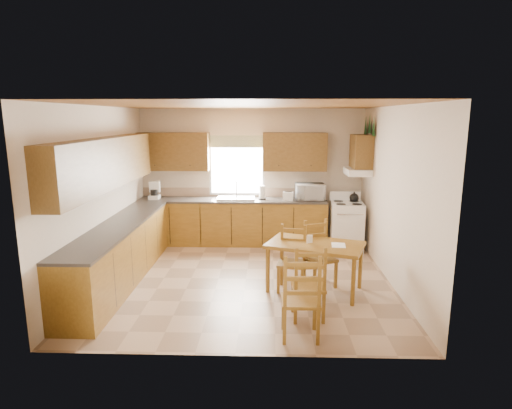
{
  "coord_description": "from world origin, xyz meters",
  "views": [
    {
      "loc": [
        0.36,
        -6.43,
        2.53
      ],
      "look_at": [
        0.15,
        0.3,
        1.15
      ],
      "focal_mm": 30.0,
      "sensor_mm": 36.0,
      "label": 1
    }
  ],
  "objects_px": {
    "stove": "(347,227)",
    "chair_far_left": "(292,259)",
    "dining_table": "(315,267)",
    "chair_near_left": "(308,282)",
    "microwave": "(310,192)",
    "chair_near_right": "(301,295)",
    "chair_far_right": "(320,255)"
  },
  "relations": [
    {
      "from": "dining_table",
      "to": "microwave",
      "type": "bearing_deg",
      "value": 106.71
    },
    {
      "from": "microwave",
      "to": "chair_near_left",
      "type": "relative_size",
      "value": 0.54
    },
    {
      "from": "dining_table",
      "to": "chair_far_left",
      "type": "bearing_deg",
      "value": -159.06
    },
    {
      "from": "microwave",
      "to": "stove",
      "type": "bearing_deg",
      "value": -27.02
    },
    {
      "from": "chair_far_right",
      "to": "chair_near_left",
      "type": "bearing_deg",
      "value": -126.78
    },
    {
      "from": "chair_far_right",
      "to": "stove",
      "type": "bearing_deg",
      "value": 46.57
    },
    {
      "from": "chair_near_left",
      "to": "chair_far_left",
      "type": "height_order",
      "value": "chair_near_left"
    },
    {
      "from": "stove",
      "to": "chair_far_left",
      "type": "distance_m",
      "value": 2.37
    },
    {
      "from": "chair_near_right",
      "to": "chair_far_left",
      "type": "distance_m",
      "value": 1.39
    },
    {
      "from": "stove",
      "to": "chair_near_right",
      "type": "distance_m",
      "value": 3.64
    },
    {
      "from": "stove",
      "to": "chair_near_left",
      "type": "distance_m",
      "value": 3.13
    },
    {
      "from": "stove",
      "to": "chair_far_left",
      "type": "xyz_separation_m",
      "value": [
        -1.17,
        -2.07,
        0.03
      ]
    },
    {
      "from": "stove",
      "to": "chair_far_left",
      "type": "bearing_deg",
      "value": -115.5
    },
    {
      "from": "microwave",
      "to": "chair_near_right",
      "type": "relative_size",
      "value": 0.51
    },
    {
      "from": "microwave",
      "to": "chair_near_right",
      "type": "distance_m",
      "value": 3.83
    },
    {
      "from": "microwave",
      "to": "chair_near_right",
      "type": "xyz_separation_m",
      "value": [
        -0.44,
        -3.76,
        -0.56
      ]
    },
    {
      "from": "chair_near_left",
      "to": "chair_near_right",
      "type": "distance_m",
      "value": 0.51
    },
    {
      "from": "chair_far_left",
      "to": "microwave",
      "type": "bearing_deg",
      "value": 88.53
    },
    {
      "from": "chair_far_right",
      "to": "microwave",
      "type": "bearing_deg",
      "value": 66.8
    },
    {
      "from": "chair_far_left",
      "to": "chair_near_left",
      "type": "bearing_deg",
      "value": -69.85
    },
    {
      "from": "chair_near_left",
      "to": "chair_far_right",
      "type": "height_order",
      "value": "chair_far_right"
    },
    {
      "from": "microwave",
      "to": "chair_far_right",
      "type": "height_order",
      "value": "microwave"
    },
    {
      "from": "chair_near_left",
      "to": "dining_table",
      "type": "bearing_deg",
      "value": -103.57
    },
    {
      "from": "chair_near_right",
      "to": "stove",
      "type": "bearing_deg",
      "value": -108.66
    },
    {
      "from": "chair_far_left",
      "to": "dining_table",
      "type": "bearing_deg",
      "value": 10.78
    },
    {
      "from": "dining_table",
      "to": "chair_far_right",
      "type": "xyz_separation_m",
      "value": [
        0.1,
        0.18,
        0.13
      ]
    },
    {
      "from": "stove",
      "to": "chair_near_right",
      "type": "xyz_separation_m",
      "value": [
        -1.14,
        -3.45,
        0.07
      ]
    },
    {
      "from": "chair_near_left",
      "to": "chair_near_right",
      "type": "bearing_deg",
      "value": 72.39
    },
    {
      "from": "dining_table",
      "to": "chair_near_right",
      "type": "relative_size",
      "value": 1.3
    },
    {
      "from": "stove",
      "to": "dining_table",
      "type": "bearing_deg",
      "value": -107.94
    },
    {
      "from": "chair_near_left",
      "to": "chair_far_right",
      "type": "distance_m",
      "value": 1.11
    },
    {
      "from": "chair_near_left",
      "to": "chair_far_right",
      "type": "bearing_deg",
      "value": -106.92
    }
  ]
}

